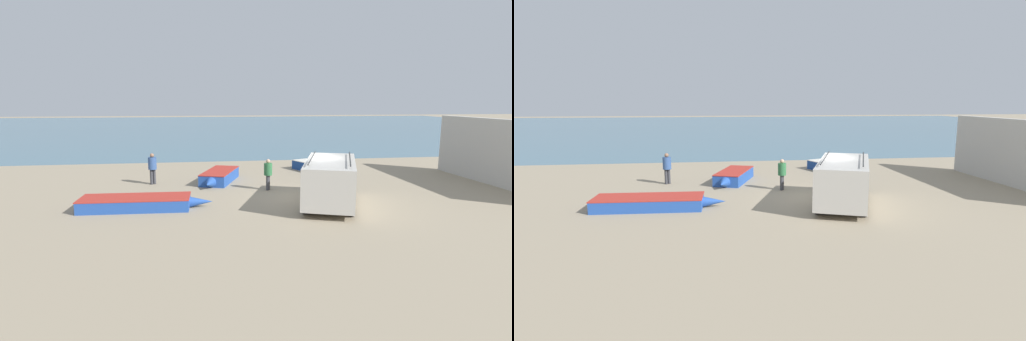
{
  "view_description": "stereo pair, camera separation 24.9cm",
  "coord_description": "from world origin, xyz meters",
  "views": [
    {
      "loc": [
        -5.08,
        -18.18,
        4.66
      ],
      "look_at": [
        -2.19,
        2.15,
        1.0
      ],
      "focal_mm": 28.0,
      "sensor_mm": 36.0,
      "label": 1
    },
    {
      "loc": [
        -4.84,
        -18.21,
        4.66
      ],
      "look_at": [
        -2.19,
        2.15,
        1.0
      ],
      "focal_mm": 28.0,
      "sensor_mm": 36.0,
      "label": 2
    }
  ],
  "objects": [
    {
      "name": "fisherman_1",
      "position": [
        -1.59,
        1.89,
        0.97
      ],
      "size": [
        0.43,
        0.43,
        1.63
      ],
      "rotation": [
        0.0,
        0.0,
        2.63
      ],
      "color": "#38383D",
      "rests_on": "ground_plane"
    },
    {
      "name": "fisherman_0",
      "position": [
        -7.7,
        4.2,
        1.04
      ],
      "size": [
        0.46,
        0.46,
        1.74
      ],
      "rotation": [
        0.0,
        0.0,
        5.31
      ],
      "color": "#38383D",
      "rests_on": "ground_plane"
    },
    {
      "name": "ground_plane",
      "position": [
        0.0,
        0.0,
        0.0
      ],
      "size": [
        200.0,
        200.0,
        0.0
      ],
      "primitive_type": "plane",
      "color": "gray"
    },
    {
      "name": "sea_water",
      "position": [
        0.0,
        52.0,
        0.0
      ],
      "size": [
        120.0,
        80.0,
        0.01
      ],
      "primitive_type": "cube",
      "color": "#477084",
      "rests_on": "ground_plane"
    },
    {
      "name": "parked_van",
      "position": [
        0.64,
        -1.44,
        1.12
      ],
      "size": [
        3.76,
        5.57,
        2.16
      ],
      "rotation": [
        0.0,
        0.0,
        1.21
      ],
      "color": "beige",
      "rests_on": "ground_plane"
    },
    {
      "name": "fishing_rowboat_0",
      "position": [
        2.54,
        6.4,
        0.31
      ],
      "size": [
        2.71,
        4.63,
        0.62
      ],
      "rotation": [
        0.0,
        0.0,
        5.13
      ],
      "color": "navy",
      "rests_on": "ground_plane"
    },
    {
      "name": "fishing_rowboat_2",
      "position": [
        -4.02,
        4.3,
        0.32
      ],
      "size": [
        2.5,
        4.31,
        0.65
      ],
      "rotation": [
        0.0,
        0.0,
        4.38
      ],
      "color": "#234CA3",
      "rests_on": "ground_plane"
    },
    {
      "name": "harbor_wall",
      "position": [
        11.05,
        1.0,
        1.82
      ],
      "size": [
        0.5,
        10.62,
        3.63
      ],
      "primitive_type": "cube",
      "color": "#BCB7AD",
      "rests_on": "ground_plane"
    },
    {
      "name": "fishing_rowboat_1",
      "position": [
        -7.72,
        -0.94,
        0.27
      ],
      "size": [
        5.66,
        1.8,
        0.53
      ],
      "rotation": [
        0.0,
        0.0,
        6.25
      ],
      "color": "#234CA3",
      "rests_on": "ground_plane"
    }
  ]
}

